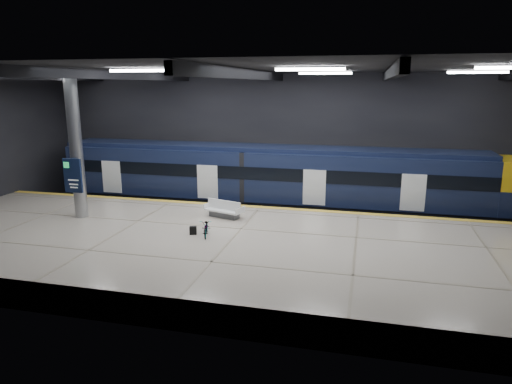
% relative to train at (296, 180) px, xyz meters
% --- Properties ---
extents(ground, '(30.00, 30.00, 0.00)m').
position_rel_train_xyz_m(ground, '(-1.41, -5.50, -2.06)').
color(ground, black).
rests_on(ground, ground).
extents(room_shell, '(30.10, 16.10, 8.05)m').
position_rel_train_xyz_m(room_shell, '(-1.41, -5.49, 3.66)').
color(room_shell, black).
rests_on(room_shell, ground).
extents(platform, '(30.00, 11.00, 1.10)m').
position_rel_train_xyz_m(platform, '(-1.41, -8.00, -1.51)').
color(platform, '#B8AB9B').
rests_on(platform, ground).
extents(safety_strip, '(30.00, 0.40, 0.01)m').
position_rel_train_xyz_m(safety_strip, '(-1.41, -2.75, -0.95)').
color(safety_strip, gold).
rests_on(safety_strip, platform).
extents(rails, '(30.00, 1.52, 0.16)m').
position_rel_train_xyz_m(rails, '(-1.41, 0.00, -1.98)').
color(rails, gray).
rests_on(rails, ground).
extents(train, '(29.40, 2.84, 3.79)m').
position_rel_train_xyz_m(train, '(0.00, 0.00, 0.00)').
color(train, black).
rests_on(train, ground).
extents(bench, '(2.05, 1.32, 0.84)m').
position_rel_train_xyz_m(bench, '(-2.68, -4.97, -0.66)').
color(bench, '#595B60').
rests_on(bench, platform).
extents(bicycle, '(0.86, 1.48, 0.74)m').
position_rel_train_xyz_m(bicycle, '(-2.59, -7.75, -0.59)').
color(bicycle, '#99999E').
rests_on(bicycle, platform).
extents(pannier_bag, '(0.34, 0.27, 0.35)m').
position_rel_train_xyz_m(pannier_bag, '(-3.19, -7.75, -0.78)').
color(pannier_bag, black).
rests_on(pannier_bag, platform).
extents(info_column, '(0.90, 0.78, 6.90)m').
position_rel_train_xyz_m(info_column, '(-9.41, -6.52, 2.40)').
color(info_column, '#9EA0A5').
rests_on(info_column, platform).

